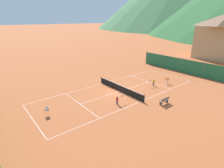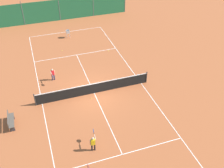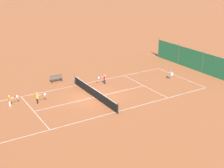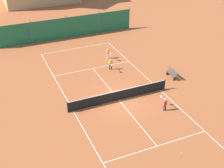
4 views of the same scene
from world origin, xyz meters
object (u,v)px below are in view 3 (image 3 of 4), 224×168
Objects in this scene: player_near_baseline at (104,79)px; player_far_baseline at (10,100)px; courtside_bench at (56,78)px; tennis_ball_service_box at (160,95)px; ball_hopper at (171,74)px; tennis_ball_by_net_right at (146,80)px; tennis_net at (94,93)px; tennis_ball_far_corner at (88,97)px; player_near_service at (38,97)px.

player_far_baseline is at bearing 92.35° from player_near_baseline.
courtside_bench is at bearing 51.14° from player_near_baseline.
player_near_baseline is at bearing -87.65° from player_far_baseline.
ball_hopper is (3.23, -4.29, 0.62)m from tennis_ball_service_box.
player_near_baseline is at bearing 71.74° from tennis_ball_by_net_right.
tennis_net is 8.27× the size of player_near_baseline.
tennis_ball_service_box is at bearing -141.17° from courtside_bench.
tennis_ball_by_net_right is at bearing -84.24° from tennis_ball_far_corner.
player_near_service is at bearing 76.01° from tennis_ball_far_corner.
tennis_net is 8.17× the size of player_far_baseline.
player_near_service is 17.39× the size of tennis_ball_far_corner.
courtside_bench is (6.34, 1.58, -0.05)m from tennis_net.
tennis_ball_by_net_right is 4.68m from tennis_ball_service_box.
player_near_baseline is at bearing -81.64° from player_near_service.
ball_hopper reaches higher than tennis_ball_by_net_right.
player_far_baseline is 0.98× the size of player_near_service.
tennis_ball_far_corner is 8.29m from tennis_ball_by_net_right.
player_near_service is 13.12m from tennis_ball_by_net_right.
ball_hopper is at bearing -95.64° from player_near_service.
tennis_ball_far_corner is at bearing 58.21° from tennis_net.
player_near_baseline is 16.81× the size of tennis_ball_far_corner.
player_near_service is 1.29× the size of ball_hopper.
player_far_baseline reaches higher than tennis_ball_far_corner.
tennis_ball_by_net_right is 0.04× the size of courtside_bench.
tennis_ball_service_box is at bearing 160.72° from tennis_ball_by_net_right.
player_far_baseline is at bearing 82.73° from ball_hopper.
tennis_ball_by_net_right is at bearing -119.12° from courtside_bench.
tennis_ball_by_net_right is at bearing -19.28° from tennis_ball_service_box.
tennis_net reaches higher than ball_hopper.
player_far_baseline reaches higher than ball_hopper.
courtside_bench is (9.56, 7.69, 0.42)m from tennis_ball_service_box.
tennis_ball_far_corner is at bearing 125.35° from player_near_baseline.
courtside_bench is (5.15, 9.24, 0.42)m from tennis_ball_by_net_right.
tennis_net is 10.31× the size of ball_hopper.
player_far_baseline is 0.75× the size of courtside_bench.
player_near_service reaches higher than tennis_ball_by_net_right.
tennis_ball_by_net_right is at bearing -94.23° from player_far_baseline.
tennis_ball_service_box is (-6.01, -3.28, -0.62)m from player_near_baseline.
player_near_service reaches higher than courtside_bench.
player_far_baseline is 7.62m from tennis_ball_far_corner.
player_near_baseline is at bearing -45.35° from tennis_net.
tennis_ball_far_corner is at bearing 61.87° from tennis_ball_service_box.
ball_hopper is (-2.78, -7.57, 0.00)m from player_near_baseline.
courtside_bench is at bearing -38.99° from player_near_service.
player_near_service is at bearing 73.86° from tennis_net.
courtside_bench is at bearing 60.88° from tennis_ball_by_net_right.
player_near_service is 17.39× the size of tennis_ball_by_net_right.
player_near_baseline is 0.74× the size of courtside_bench.
tennis_ball_far_corner and tennis_ball_service_box have the same top height.
tennis_ball_far_corner is 0.07× the size of ball_hopper.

